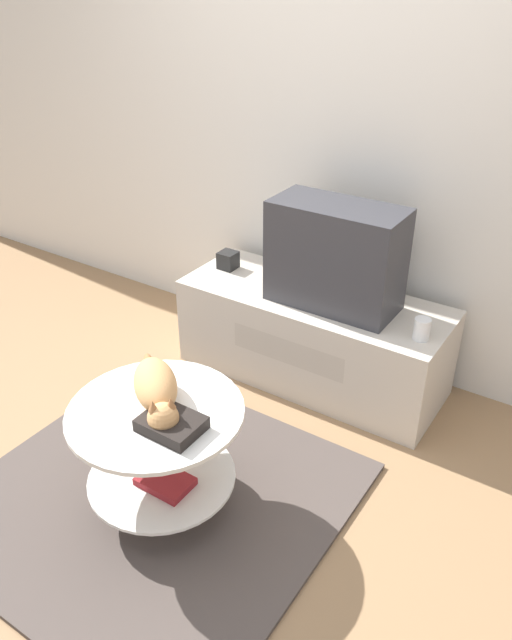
% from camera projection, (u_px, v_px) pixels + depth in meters
% --- Properties ---
extents(ground_plane, '(12.00, 12.00, 0.00)m').
position_uv_depth(ground_plane, '(155.00, 499.00, 2.64)').
color(ground_plane, '#93704C').
extents(wall_back, '(8.00, 0.05, 2.60)m').
position_uv_depth(wall_back, '(337.00, 118.00, 3.08)').
color(wall_back, silver).
rests_on(wall_back, ground_plane).
extents(rug, '(1.47, 1.42, 0.02)m').
position_uv_depth(rug, '(154.00, 497.00, 2.63)').
color(rug, '#4C423D').
rests_on(rug, ground_plane).
extents(tv_stand, '(1.40, 0.53, 0.49)m').
position_uv_depth(tv_stand, '(312.00, 337.00, 3.30)').
color(tv_stand, beige).
rests_on(tv_stand, ground_plane).
extents(tv, '(0.63, 0.30, 0.51)m').
position_uv_depth(tv, '(335.00, 256.00, 2.98)').
color(tv, '#333338').
rests_on(tv, tv_stand).
extents(speaker, '(0.09, 0.09, 0.09)m').
position_uv_depth(speaker, '(228.00, 260.00, 3.44)').
color(speaker, black).
rests_on(speaker, tv_stand).
extents(mug, '(0.07, 0.07, 0.10)m').
position_uv_depth(mug, '(422.00, 329.00, 2.79)').
color(mug, white).
rests_on(mug, tv_stand).
extents(coffee_table, '(0.67, 0.67, 0.50)m').
position_uv_depth(coffee_table, '(159.00, 446.00, 2.43)').
color(coffee_table, '#B2B2B7').
rests_on(coffee_table, rug).
extents(dvd_box, '(0.22, 0.17, 0.05)m').
position_uv_depth(dvd_box, '(172.00, 424.00, 2.23)').
color(dvd_box, black).
rests_on(dvd_box, coffee_table).
extents(cat, '(0.42, 0.37, 0.15)m').
position_uv_depth(cat, '(156.00, 389.00, 2.33)').
color(cat, tan).
rests_on(cat, coffee_table).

